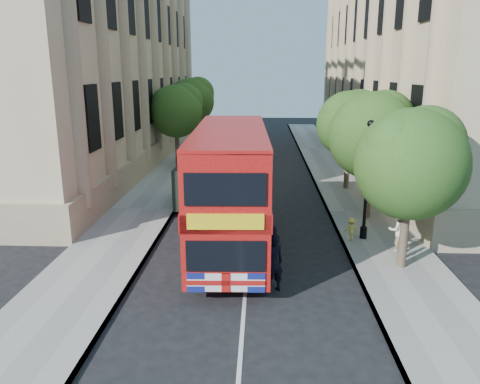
# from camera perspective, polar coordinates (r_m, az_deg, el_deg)

# --- Properties ---
(ground) EXTENTS (120.00, 120.00, 0.00)m
(ground) POSITION_cam_1_polar(r_m,az_deg,el_deg) (15.41, 0.52, -13.52)
(ground) COLOR black
(ground) RESTS_ON ground
(pavement_right) EXTENTS (3.50, 80.00, 0.12)m
(pavement_right) POSITION_cam_1_polar(r_m,az_deg,el_deg) (25.20, 14.58, -2.44)
(pavement_right) COLOR gray
(pavement_right) RESTS_ON ground
(pavement_left) EXTENTS (3.50, 80.00, 0.12)m
(pavement_left) POSITION_cam_1_polar(r_m,az_deg,el_deg) (25.42, -11.69, -2.11)
(pavement_left) COLOR gray
(pavement_left) RESTS_ON ground
(building_right) EXTENTS (12.00, 38.00, 18.00)m
(building_right) POSITION_cam_1_polar(r_m,az_deg,el_deg) (39.89, 23.07, 16.06)
(building_right) COLOR tan
(building_right) RESTS_ON ground
(building_left) EXTENTS (12.00, 38.00, 18.00)m
(building_left) POSITION_cam_1_polar(r_m,az_deg,el_deg) (40.22, -18.98, 16.40)
(building_left) COLOR tan
(building_left) RESTS_ON ground
(tree_right_near) EXTENTS (4.00, 4.00, 6.08)m
(tree_right_near) POSITION_cam_1_polar(r_m,az_deg,el_deg) (17.70, 20.25, 3.92)
(tree_right_near) COLOR #473828
(tree_right_near) RESTS_ON ground
(tree_right_mid) EXTENTS (4.20, 4.20, 6.37)m
(tree_right_mid) POSITION_cam_1_polar(r_m,az_deg,el_deg) (23.40, 15.97, 7.18)
(tree_right_mid) COLOR #473828
(tree_right_mid) RESTS_ON ground
(tree_right_far) EXTENTS (4.00, 4.00, 6.15)m
(tree_right_far) POSITION_cam_1_polar(r_m,az_deg,el_deg) (29.25, 13.31, 8.49)
(tree_right_far) COLOR #473828
(tree_right_far) RESTS_ON ground
(tree_left_far) EXTENTS (4.00, 4.00, 6.30)m
(tree_left_far) POSITION_cam_1_polar(r_m,az_deg,el_deg) (36.29, -7.73, 10.10)
(tree_left_far) COLOR #473828
(tree_left_far) RESTS_ON ground
(tree_left_back) EXTENTS (4.20, 4.20, 6.65)m
(tree_left_back) POSITION_cam_1_polar(r_m,az_deg,el_deg) (44.15, -5.89, 11.30)
(tree_left_back) COLOR #473828
(tree_left_back) RESTS_ON ground
(lamp_post) EXTENTS (0.32, 0.32, 5.16)m
(lamp_post) POSITION_cam_1_polar(r_m,az_deg,el_deg) (20.64, 15.19, 0.81)
(lamp_post) COLOR black
(lamp_post) RESTS_ON pavement_right
(double_decker_bus) EXTENTS (3.20, 10.72, 4.91)m
(double_decker_bus) POSITION_cam_1_polar(r_m,az_deg,el_deg) (19.26, -1.14, 0.97)
(double_decker_bus) COLOR #A20D0B
(double_decker_bus) RESTS_ON ground
(box_van) EXTENTS (2.13, 4.96, 2.81)m
(box_van) POSITION_cam_1_polar(r_m,az_deg,el_deg) (25.76, -5.00, 1.39)
(box_van) COLOR black
(box_van) RESTS_ON ground
(police_constable) EXTENTS (0.88, 0.75, 2.06)m
(police_constable) POSITION_cam_1_polar(r_m,az_deg,el_deg) (15.86, 4.04, -8.57)
(police_constable) COLOR black
(police_constable) RESTS_ON ground
(woman_pedestrian) EXTENTS (0.87, 0.68, 1.75)m
(woman_pedestrian) POSITION_cam_1_polar(r_m,az_deg,el_deg) (19.99, 18.77, -4.44)
(woman_pedestrian) COLOR beige
(woman_pedestrian) RESTS_ON pavement_right
(child_a) EXTENTS (0.66, 0.56, 1.06)m
(child_a) POSITION_cam_1_polar(r_m,az_deg,el_deg) (19.22, 19.07, -6.34)
(child_a) COLOR orange
(child_a) RESTS_ON pavement_right
(child_b) EXTENTS (0.69, 0.43, 1.03)m
(child_b) POSITION_cam_1_polar(r_m,az_deg,el_deg) (20.73, 13.41, -4.43)
(child_b) COLOR #E3D24D
(child_b) RESTS_ON pavement_right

